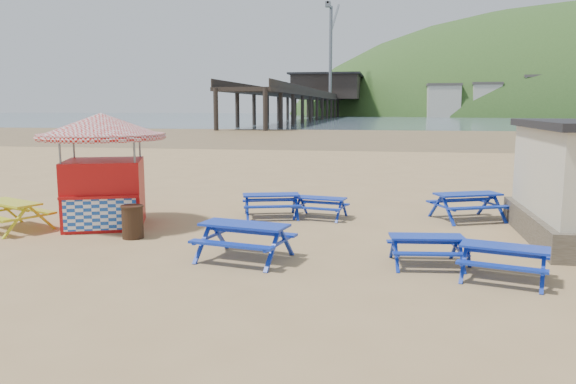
% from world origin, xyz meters
% --- Properties ---
extents(ground, '(400.00, 400.00, 0.00)m').
position_xyz_m(ground, '(0.00, 0.00, 0.00)').
color(ground, tan).
rests_on(ground, ground).
extents(wet_sand, '(400.00, 400.00, 0.00)m').
position_xyz_m(wet_sand, '(0.00, 55.00, 0.00)').
color(wet_sand, olive).
rests_on(wet_sand, ground).
extents(sea, '(400.00, 400.00, 0.00)m').
position_xyz_m(sea, '(0.00, 170.00, 0.01)').
color(sea, '#4B5E6C').
rests_on(sea, ground).
extents(picnic_table_blue_a, '(2.12, 1.89, 0.75)m').
position_xyz_m(picnic_table_blue_a, '(-0.48, 2.59, 0.38)').
color(picnic_table_blue_a, '#1A1AA1').
rests_on(picnic_table_blue_a, ground).
extents(picnic_table_blue_b, '(1.79, 1.54, 0.66)m').
position_xyz_m(picnic_table_blue_b, '(1.09, 2.73, 0.33)').
color(picnic_table_blue_b, '#1A1AA1').
rests_on(picnic_table_blue_b, ground).
extents(picnic_table_blue_c, '(2.49, 2.28, 0.85)m').
position_xyz_m(picnic_table_blue_c, '(5.63, 3.23, 0.42)').
color(picnic_table_blue_c, '#1A1AA1').
rests_on(picnic_table_blue_c, ground).
extents(picnic_table_blue_d, '(2.32, 2.01, 0.85)m').
position_xyz_m(picnic_table_blue_d, '(-0.07, -2.45, 0.43)').
color(picnic_table_blue_d, '#1A1AA1').
rests_on(picnic_table_blue_d, ground).
extents(picnic_table_blue_e, '(2.01, 1.78, 0.72)m').
position_xyz_m(picnic_table_blue_e, '(5.52, -3.02, 0.36)').
color(picnic_table_blue_e, '#1A1AA1').
rests_on(picnic_table_blue_e, ground).
extents(picnic_table_blue_f, '(1.76, 1.48, 0.68)m').
position_xyz_m(picnic_table_blue_f, '(4.04, -2.21, 0.34)').
color(picnic_table_blue_f, '#1A1AA1').
rests_on(picnic_table_blue_f, ground).
extents(picnic_table_yellow, '(2.46, 2.27, 0.83)m').
position_xyz_m(picnic_table_yellow, '(-7.42, -0.55, 0.42)').
color(picnic_table_yellow, gold).
rests_on(picnic_table_yellow, ground).
extents(ice_cream_kiosk, '(4.79, 4.79, 3.33)m').
position_xyz_m(ice_cream_kiosk, '(-5.07, 0.47, 2.10)').
color(ice_cream_kiosk, '#B10F10').
rests_on(ice_cream_kiosk, ground).
extents(litter_bin, '(0.61, 0.61, 0.89)m').
position_xyz_m(litter_bin, '(-3.57, -0.90, 0.45)').
color(litter_bin, '#331F12').
rests_on(litter_bin, ground).
extents(pier, '(24.00, 220.00, 39.29)m').
position_xyz_m(pier, '(-17.99, 178.23, 5.46)').
color(pier, black).
rests_on(pier, ground).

